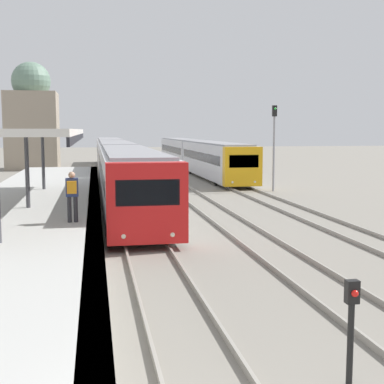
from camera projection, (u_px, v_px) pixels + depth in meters
platform_canopy at (27, 133)px, 20.48m from camera, size 4.00×16.59×3.04m
person_on_platform at (72, 192)px, 17.37m from camera, size 0.40×0.40×1.66m
train_near at (116, 159)px, 42.23m from camera, size 2.67×51.24×3.05m
train_far at (196, 154)px, 51.31m from camera, size 2.57×33.46×2.99m
signal_post_near at (351, 321)px, 8.18m from camera, size 0.20×0.21×1.70m
signal_mast_far at (274, 138)px, 34.49m from camera, size 0.28×0.29×5.54m
distant_domed_building at (32, 120)px, 54.04m from camera, size 5.03×5.03×10.75m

